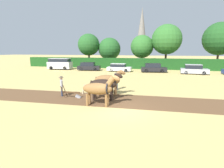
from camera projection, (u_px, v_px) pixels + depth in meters
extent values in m
plane|color=tan|center=(120.00, 109.00, 11.71)|extent=(240.00, 240.00, 0.00)
cube|color=brown|center=(54.00, 97.00, 14.88)|extent=(28.79, 5.08, 0.01)
cube|color=#194719|center=(145.00, 64.00, 36.58)|extent=(55.33, 1.41, 2.21)
cylinder|color=#423323|center=(89.00, 59.00, 42.65)|extent=(0.44, 0.44, 3.74)
sphere|color=#235623|center=(89.00, 45.00, 42.02)|extent=(5.21, 5.21, 5.21)
cylinder|color=#423323|center=(109.00, 61.00, 43.03)|extent=(0.44, 0.44, 2.70)
sphere|color=#235623|center=(109.00, 49.00, 42.49)|extent=(5.37, 5.37, 5.37)
cylinder|color=#4C3823|center=(142.00, 60.00, 40.10)|extent=(0.44, 0.44, 3.26)
sphere|color=#2D6628|center=(142.00, 47.00, 39.52)|extent=(5.16, 5.16, 5.16)
cylinder|color=#4C3823|center=(166.00, 58.00, 38.21)|extent=(0.44, 0.44, 4.39)
sphere|color=#2D6628|center=(167.00, 39.00, 37.46)|extent=(6.39, 6.39, 6.39)
cylinder|color=brown|center=(217.00, 58.00, 37.56)|extent=(0.44, 0.44, 4.36)
sphere|color=#1E4C1E|center=(220.00, 39.00, 36.78)|extent=(6.87, 6.87, 6.87)
cylinder|color=gray|center=(141.00, 48.00, 71.42)|extent=(2.88, 2.88, 9.27)
cone|color=slate|center=(142.00, 22.00, 69.45)|extent=(3.17, 3.17, 11.33)
ellipsoid|color=brown|center=(97.00, 89.00, 12.33)|extent=(2.18, 0.96, 0.82)
cylinder|color=brown|center=(108.00, 99.00, 12.58)|extent=(0.18, 0.18, 0.85)
cylinder|color=brown|center=(106.00, 101.00, 12.12)|extent=(0.18, 0.18, 0.85)
cylinder|color=brown|center=(89.00, 98.00, 12.85)|extent=(0.18, 0.18, 0.85)
cylinder|color=brown|center=(87.00, 100.00, 12.39)|extent=(0.18, 0.18, 0.85)
cylinder|color=brown|center=(110.00, 82.00, 12.06)|extent=(0.81, 0.43, 0.90)
ellipsoid|color=brown|center=(116.00, 78.00, 11.92)|extent=(0.69, 0.29, 0.54)
cube|color=gray|center=(113.00, 80.00, 11.99)|extent=(0.43, 0.10, 0.58)
cylinder|color=gray|center=(84.00, 89.00, 12.55)|extent=(0.30, 0.13, 0.71)
torus|color=black|center=(108.00, 88.00, 12.17)|extent=(0.15, 0.85, 0.85)
ellipsoid|color=black|center=(103.00, 84.00, 13.80)|extent=(2.20, 0.94, 0.80)
cylinder|color=black|center=(112.00, 94.00, 14.03)|extent=(0.18, 0.18, 0.89)
cylinder|color=black|center=(111.00, 95.00, 13.59)|extent=(0.18, 0.18, 0.89)
cylinder|color=black|center=(95.00, 93.00, 14.31)|extent=(0.18, 0.18, 0.89)
cylinder|color=black|center=(94.00, 94.00, 13.86)|extent=(0.18, 0.18, 0.89)
cylinder|color=black|center=(114.00, 79.00, 13.53)|extent=(0.75, 0.41, 0.82)
ellipsoid|color=black|center=(119.00, 76.00, 13.40)|extent=(0.69, 0.29, 0.54)
cube|color=black|center=(116.00, 77.00, 13.46)|extent=(0.39, 0.10, 0.51)
cylinder|color=black|center=(90.00, 85.00, 14.01)|extent=(0.30, 0.13, 0.71)
torus|color=black|center=(112.00, 84.00, 13.63)|extent=(0.15, 0.83, 0.83)
ellipsoid|color=brown|center=(107.00, 80.00, 15.25)|extent=(2.29, 1.06, 0.91)
cylinder|color=brown|center=(116.00, 89.00, 15.52)|extent=(0.18, 0.18, 0.92)
cylinder|color=brown|center=(115.00, 91.00, 15.02)|extent=(0.18, 0.18, 0.92)
cylinder|color=brown|center=(100.00, 89.00, 15.81)|extent=(0.18, 0.18, 0.92)
cylinder|color=brown|center=(98.00, 90.00, 15.31)|extent=(0.18, 0.18, 0.92)
cylinder|color=brown|center=(118.00, 75.00, 14.97)|extent=(0.77, 0.46, 0.82)
ellipsoid|color=brown|center=(122.00, 72.00, 14.85)|extent=(0.69, 0.29, 0.54)
cube|color=black|center=(120.00, 73.00, 14.91)|extent=(0.38, 0.10, 0.50)
cylinder|color=black|center=(95.00, 81.00, 15.48)|extent=(0.30, 0.13, 0.71)
torus|color=black|center=(116.00, 80.00, 15.08)|extent=(0.15, 0.92, 0.92)
cube|color=#4C331E|center=(71.00, 92.00, 14.48)|extent=(1.49, 0.17, 0.12)
cube|color=#939399|center=(78.00, 97.00, 14.43)|extent=(0.49, 0.22, 0.39)
cylinder|color=#4C331E|center=(65.00, 90.00, 14.79)|extent=(0.40, 0.08, 0.96)
cylinder|color=#4C331E|center=(63.00, 91.00, 14.40)|extent=(0.40, 0.08, 0.96)
cylinder|color=#28334C|center=(62.00, 91.00, 15.12)|extent=(0.14, 0.14, 0.84)
cylinder|color=#28334C|center=(62.00, 91.00, 14.91)|extent=(0.14, 0.14, 0.84)
cube|color=#B7B7BC|center=(61.00, 83.00, 14.88)|extent=(0.42, 0.52, 0.60)
sphere|color=tan|center=(61.00, 78.00, 14.80)|extent=(0.23, 0.23, 0.23)
cylinder|color=#B7B7BC|center=(61.00, 83.00, 15.16)|extent=(0.09, 0.09, 0.56)
cylinder|color=#B7B7BC|center=(61.00, 84.00, 14.61)|extent=(0.09, 0.09, 0.56)
cylinder|color=#665B4C|center=(61.00, 77.00, 14.79)|extent=(0.43, 0.43, 0.02)
cylinder|color=#665B4C|center=(61.00, 77.00, 14.78)|extent=(0.22, 0.22, 0.10)
cylinder|color=#28334C|center=(117.00, 86.00, 17.28)|extent=(0.14, 0.14, 0.85)
cylinder|color=#28334C|center=(115.00, 86.00, 17.20)|extent=(0.14, 0.14, 0.85)
cube|color=silver|center=(116.00, 79.00, 17.10)|extent=(0.52, 0.46, 0.60)
sphere|color=tan|center=(116.00, 74.00, 17.02)|extent=(0.23, 0.23, 0.23)
cylinder|color=silver|center=(119.00, 79.00, 17.21)|extent=(0.09, 0.09, 0.57)
cylinder|color=silver|center=(113.00, 79.00, 16.99)|extent=(0.09, 0.09, 0.57)
cylinder|color=#665B4C|center=(116.00, 74.00, 17.00)|extent=(0.44, 0.44, 0.02)
cylinder|color=#665B4C|center=(116.00, 73.00, 16.99)|extent=(0.22, 0.22, 0.10)
cube|color=#BCBCC1|center=(60.00, 65.00, 35.67)|extent=(4.85, 2.51, 1.36)
cube|color=black|center=(60.00, 60.00, 35.48)|extent=(4.28, 2.25, 0.63)
cube|color=#BCBCC1|center=(60.00, 59.00, 35.41)|extent=(4.28, 2.25, 0.06)
cylinder|color=black|center=(69.00, 67.00, 36.44)|extent=(0.76, 0.29, 0.74)
cylinder|color=black|center=(65.00, 68.00, 34.67)|extent=(0.76, 0.29, 0.74)
cylinder|color=black|center=(55.00, 67.00, 36.86)|extent=(0.76, 0.29, 0.74)
cylinder|color=black|center=(51.00, 68.00, 35.08)|extent=(0.76, 0.29, 0.74)
cube|color=black|center=(89.00, 68.00, 34.05)|extent=(4.52, 2.42, 0.72)
cube|color=black|center=(88.00, 64.00, 33.95)|extent=(2.79, 2.00, 0.60)
cube|color=black|center=(88.00, 62.00, 33.89)|extent=(2.79, 2.00, 0.06)
cylinder|color=black|center=(97.00, 68.00, 34.74)|extent=(0.67, 0.31, 0.65)
cylinder|color=black|center=(95.00, 69.00, 33.17)|extent=(0.67, 0.31, 0.65)
cylinder|color=black|center=(84.00, 68.00, 35.02)|extent=(0.67, 0.31, 0.65)
cylinder|color=black|center=(81.00, 69.00, 33.44)|extent=(0.67, 0.31, 0.65)
cube|color=silver|center=(119.00, 69.00, 32.33)|extent=(4.45, 1.91, 0.67)
cube|color=black|center=(118.00, 65.00, 32.28)|extent=(2.68, 1.69, 0.55)
cube|color=silver|center=(118.00, 64.00, 32.22)|extent=(2.68, 1.69, 0.06)
cylinder|color=black|center=(127.00, 69.00, 32.77)|extent=(0.65, 0.23, 0.65)
cylinder|color=black|center=(126.00, 70.00, 31.26)|extent=(0.65, 0.23, 0.65)
cylinder|color=black|center=(113.00, 69.00, 33.48)|extent=(0.65, 0.23, 0.65)
cylinder|color=black|center=(111.00, 70.00, 31.97)|extent=(0.65, 0.23, 0.65)
cube|color=black|center=(154.00, 69.00, 31.26)|extent=(4.64, 2.50, 0.73)
cube|color=black|center=(153.00, 65.00, 31.16)|extent=(2.87, 2.04, 0.61)
cube|color=black|center=(153.00, 64.00, 31.09)|extent=(2.87, 2.04, 0.06)
cylinder|color=black|center=(160.00, 70.00, 31.97)|extent=(0.67, 0.32, 0.65)
cylinder|color=black|center=(162.00, 71.00, 30.40)|extent=(0.67, 0.32, 0.65)
cylinder|color=black|center=(145.00, 70.00, 32.22)|extent=(0.67, 0.32, 0.65)
cylinder|color=black|center=(146.00, 71.00, 30.64)|extent=(0.67, 0.32, 0.65)
cube|color=#A8A8B2|center=(194.00, 71.00, 28.73)|extent=(4.30, 1.87, 0.73)
cube|color=black|center=(193.00, 67.00, 28.66)|extent=(2.60, 1.63, 0.63)
cube|color=#A8A8B2|center=(193.00, 65.00, 28.60)|extent=(2.60, 1.63, 0.06)
cylinder|color=black|center=(202.00, 72.00, 29.11)|extent=(0.61, 0.24, 0.61)
cylinder|color=black|center=(204.00, 73.00, 27.71)|extent=(0.61, 0.24, 0.61)
cylinder|color=black|center=(185.00, 71.00, 29.84)|extent=(0.61, 0.24, 0.61)
cylinder|color=black|center=(186.00, 73.00, 28.44)|extent=(0.61, 0.24, 0.61)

